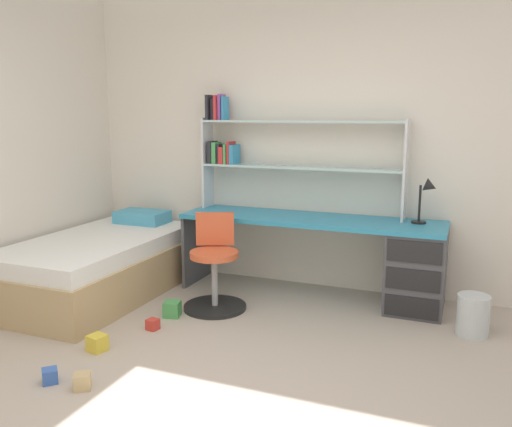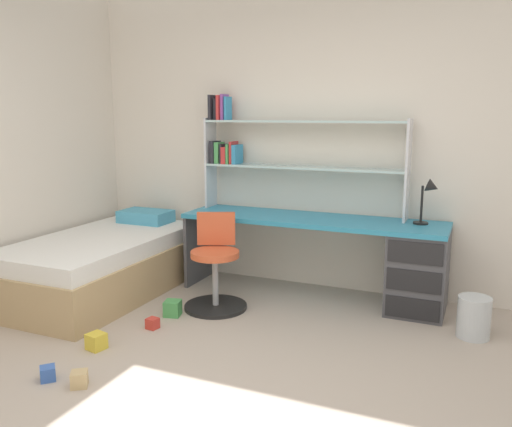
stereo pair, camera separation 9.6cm
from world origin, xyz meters
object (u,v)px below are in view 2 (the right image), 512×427
(desk, at_px, (381,258))
(toy_block_natural_4, at_px, (79,379))
(bed_platform, at_px, (103,264))
(toy_block_blue_2, at_px, (48,373))
(toy_block_yellow_3, at_px, (96,341))
(waste_bin, at_px, (474,317))
(desk_lamp, at_px, (430,194))
(swivel_chair, at_px, (215,272))
(toy_block_red_1, at_px, (153,323))
(bookshelf_hutch, at_px, (275,146))
(toy_block_green_0, at_px, (173,308))

(desk, distance_m, toy_block_natural_4, 2.53)
(bed_platform, xyz_separation_m, toy_block_blue_2, (0.76, -1.46, -0.22))
(toy_block_yellow_3, bearing_deg, waste_bin, 27.70)
(desk_lamp, height_order, toy_block_blue_2, desk_lamp)
(waste_bin, bearing_deg, toy_block_natural_4, -141.36)
(swivel_chair, distance_m, bed_platform, 1.12)
(desk_lamp, height_order, toy_block_yellow_3, desk_lamp)
(desk_lamp, distance_m, toy_block_yellow_3, 2.76)
(swivel_chair, xyz_separation_m, toy_block_red_1, (-0.23, -0.60, -0.27))
(bookshelf_hutch, height_order, toy_block_yellow_3, bookshelf_hutch)
(desk, xyz_separation_m, toy_block_blue_2, (-1.61, -2.10, -0.37))
(swivel_chair, height_order, toy_block_yellow_3, swivel_chair)
(swivel_chair, distance_m, toy_block_red_1, 0.69)
(toy_block_blue_2, xyz_separation_m, toy_block_yellow_3, (-0.02, 0.47, 0.01))
(waste_bin, height_order, toy_block_red_1, waste_bin)
(swivel_chair, height_order, bed_platform, swivel_chair)
(desk, distance_m, bookshelf_hutch, 1.38)
(desk, distance_m, toy_block_yellow_3, 2.33)
(bookshelf_hutch, distance_m, desk_lamp, 1.43)
(desk_lamp, relative_size, swivel_chair, 0.49)
(waste_bin, xyz_separation_m, toy_block_natural_4, (-2.12, -1.70, -0.10))
(toy_block_green_0, xyz_separation_m, toy_block_blue_2, (-0.13, -1.20, -0.02))
(desk, relative_size, toy_block_blue_2, 25.98)
(toy_block_green_0, bearing_deg, swivel_chair, 54.16)
(waste_bin, bearing_deg, toy_block_red_1, -160.40)
(toy_block_red_1, relative_size, toy_block_blue_2, 0.92)
(toy_block_natural_4, bearing_deg, waste_bin, 38.64)
(desk, bearing_deg, swivel_chair, -154.95)
(bed_platform, xyz_separation_m, toy_block_natural_4, (0.99, -1.44, -0.21))
(desk_lamp, distance_m, toy_block_red_1, 2.39)
(bookshelf_hutch, relative_size, toy_block_natural_4, 19.73)
(bed_platform, relative_size, toy_block_green_0, 15.40)
(waste_bin, relative_size, toy_block_red_1, 3.75)
(bookshelf_hutch, relative_size, bed_platform, 0.98)
(toy_block_yellow_3, distance_m, toy_block_natural_4, 0.52)
(toy_block_red_1, relative_size, toy_block_yellow_3, 0.72)
(desk, height_order, bed_platform, desk)
(desk, relative_size, toy_block_yellow_3, 20.31)
(desk_lamp, height_order, waste_bin, desk_lamp)
(desk, xyz_separation_m, toy_block_natural_4, (-1.38, -2.09, -0.37))
(swivel_chair, xyz_separation_m, bed_platform, (-1.12, -0.06, -0.05))
(bed_platform, distance_m, toy_block_yellow_3, 1.26)
(desk, xyz_separation_m, toy_block_green_0, (-1.48, -0.90, -0.35))
(bookshelf_hutch, xyz_separation_m, toy_block_red_1, (-0.45, -1.36, -1.27))
(bed_platform, bearing_deg, toy_block_blue_2, -62.37)
(bookshelf_hutch, xyz_separation_m, toy_block_green_0, (-0.45, -1.08, -1.24))
(toy_block_yellow_3, bearing_deg, toy_block_natural_4, -61.05)
(desk_lamp, distance_m, bed_platform, 2.89)
(bookshelf_hutch, height_order, toy_block_natural_4, bookshelf_hutch)
(bed_platform, distance_m, toy_block_blue_2, 1.66)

